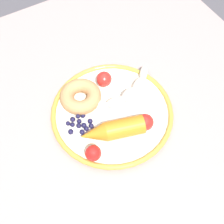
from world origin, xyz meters
The scene contains 10 objects.
ground_plane centered at (0.00, 0.00, 0.00)m, with size 6.00×6.00×0.00m, color #524E55.
dining_table centered at (0.00, 0.00, 0.67)m, with size 0.93×0.87×0.77m.
plate centered at (0.03, -0.01, 0.78)m, with size 0.28×0.28×0.02m.
banana centered at (0.09, 0.01, 0.80)m, with size 0.19×0.08×0.03m.
carrot_orange centered at (0.00, -0.06, 0.80)m, with size 0.14×0.08×0.04m.
donut centered at (-0.01, 0.05, 0.80)m, with size 0.10×0.10×0.03m, color tan.
blueberry_pile centered at (-0.05, -0.01, 0.79)m, with size 0.06×0.05×0.02m.
tomato_near centered at (0.08, -0.08, 0.80)m, with size 0.04×0.04×0.04m, color red.
tomato_mid centered at (0.06, 0.07, 0.80)m, with size 0.04×0.04×0.04m, color red.
tomato_far centered at (-0.06, -0.09, 0.80)m, with size 0.03×0.03×0.03m, color red.
Camera 1 is at (-0.15, -0.34, 1.39)m, focal length 49.81 mm.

